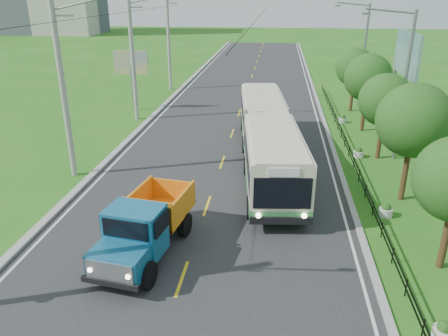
% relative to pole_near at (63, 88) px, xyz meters
% --- Properties ---
extents(ground, '(240.00, 240.00, 0.00)m').
position_rel_pole_near_xyz_m(ground, '(8.26, -9.00, -5.09)').
color(ground, '#246718').
rests_on(ground, ground).
extents(road, '(14.00, 120.00, 0.02)m').
position_rel_pole_near_xyz_m(road, '(8.26, 11.00, -5.08)').
color(road, '#28282B').
rests_on(road, ground).
extents(curb_left, '(0.40, 120.00, 0.15)m').
position_rel_pole_near_xyz_m(curb_left, '(1.06, 11.00, -5.02)').
color(curb_left, '#9E9E99').
rests_on(curb_left, ground).
extents(curb_right, '(0.30, 120.00, 0.10)m').
position_rel_pole_near_xyz_m(curb_right, '(15.41, 11.00, -5.04)').
color(curb_right, '#9E9E99').
rests_on(curb_right, ground).
extents(edge_line_left, '(0.12, 120.00, 0.00)m').
position_rel_pole_near_xyz_m(edge_line_left, '(1.61, 11.00, -5.07)').
color(edge_line_left, silver).
rests_on(edge_line_left, road).
extents(edge_line_right, '(0.12, 120.00, 0.00)m').
position_rel_pole_near_xyz_m(edge_line_right, '(14.91, 11.00, -5.07)').
color(edge_line_right, silver).
rests_on(edge_line_right, road).
extents(centre_dash, '(0.12, 2.20, 0.00)m').
position_rel_pole_near_xyz_m(centre_dash, '(8.26, -9.00, -5.07)').
color(centre_dash, yellow).
rests_on(centre_dash, road).
extents(railing_right, '(0.04, 40.00, 0.60)m').
position_rel_pole_near_xyz_m(railing_right, '(16.26, 5.00, -4.79)').
color(railing_right, black).
rests_on(railing_right, ground).
extents(pole_near, '(3.51, 0.32, 10.00)m').
position_rel_pole_near_xyz_m(pole_near, '(0.00, 0.00, 0.00)').
color(pole_near, gray).
rests_on(pole_near, ground).
extents(pole_mid, '(3.51, 0.32, 10.00)m').
position_rel_pole_near_xyz_m(pole_mid, '(0.00, 12.00, 0.00)').
color(pole_mid, gray).
rests_on(pole_mid, ground).
extents(pole_far, '(3.51, 0.32, 10.00)m').
position_rel_pole_near_xyz_m(pole_far, '(0.00, 24.00, 0.00)').
color(pole_far, gray).
rests_on(pole_far, ground).
extents(tree_third, '(3.60, 3.62, 6.00)m').
position_rel_pole_near_xyz_m(tree_third, '(18.12, -0.86, -1.11)').
color(tree_third, '#382314').
rests_on(tree_third, ground).
extents(tree_fourth, '(3.24, 3.31, 5.40)m').
position_rel_pole_near_xyz_m(tree_fourth, '(18.12, 5.14, -1.51)').
color(tree_fourth, '#382314').
rests_on(tree_fourth, ground).
extents(tree_fifth, '(3.48, 3.52, 5.80)m').
position_rel_pole_near_xyz_m(tree_fifth, '(18.12, 11.14, -1.24)').
color(tree_fifth, '#382314').
rests_on(tree_fifth, ground).
extents(tree_back, '(3.30, 3.36, 5.50)m').
position_rel_pole_near_xyz_m(tree_back, '(18.12, 17.14, -1.44)').
color(tree_back, '#382314').
rests_on(tree_back, ground).
extents(streetlight_mid, '(3.02, 0.20, 9.07)m').
position_rel_pole_near_xyz_m(streetlight_mid, '(18.90, 5.00, -0.19)').
color(streetlight_mid, slate).
rests_on(streetlight_mid, ground).
extents(streetlight_far, '(3.02, 0.20, 9.07)m').
position_rel_pole_near_xyz_m(streetlight_far, '(18.90, 19.00, -0.19)').
color(streetlight_far, slate).
rests_on(streetlight_far, ground).
extents(planter_front, '(0.64, 0.64, 0.67)m').
position_rel_pole_near_xyz_m(planter_front, '(16.86, -11.00, -4.81)').
color(planter_front, silver).
rests_on(planter_front, ground).
extents(planter_near, '(0.64, 0.64, 0.67)m').
position_rel_pole_near_xyz_m(planter_near, '(16.86, -3.00, -4.81)').
color(planter_near, silver).
rests_on(planter_near, ground).
extents(planter_mid, '(0.64, 0.64, 0.67)m').
position_rel_pole_near_xyz_m(planter_mid, '(16.86, 5.00, -4.81)').
color(planter_mid, silver).
rests_on(planter_mid, ground).
extents(planter_far, '(0.64, 0.64, 0.67)m').
position_rel_pole_near_xyz_m(planter_far, '(16.86, 13.00, -4.81)').
color(planter_far, silver).
rests_on(planter_far, ground).
extents(billboard_left, '(3.00, 0.20, 5.20)m').
position_rel_pole_near_xyz_m(billboard_left, '(-1.24, 15.00, -1.23)').
color(billboard_left, slate).
rests_on(billboard_left, ground).
extents(billboard_right, '(0.24, 6.00, 7.30)m').
position_rel_pole_near_xyz_m(billboard_right, '(20.56, 11.00, 0.25)').
color(billboard_right, slate).
rests_on(billboard_right, ground).
extents(bus, '(4.52, 17.19, 3.28)m').
position_rel_pole_near_xyz_m(bus, '(11.00, 3.01, -3.12)').
color(bus, '#338044').
rests_on(bus, ground).
extents(dump_truck, '(3.05, 6.10, 2.45)m').
position_rel_pole_near_xyz_m(dump_truck, '(6.49, -7.47, -3.70)').
color(dump_truck, '#166089').
rests_on(dump_truck, ground).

